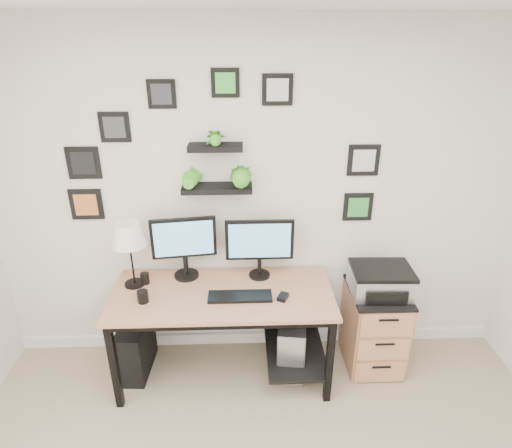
{
  "coord_description": "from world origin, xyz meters",
  "views": [
    {
      "loc": [
        -0.12,
        -0.98,
        2.48
      ],
      "look_at": [
        -0.02,
        1.83,
        1.2
      ],
      "focal_mm": 30.0,
      "sensor_mm": 36.0,
      "label": 1
    }
  ],
  "objects_px": {
    "table_lamp": "(128,236)",
    "desk": "(228,304)",
    "monitor_left": "(184,243)",
    "monitor_right": "(260,244)",
    "pc_tower_black": "(136,346)",
    "pc_tower_grey": "(291,342)",
    "printer": "(381,280)",
    "file_cabinet": "(374,327)",
    "mug": "(143,297)"
  },
  "relations": [
    {
      "from": "desk",
      "to": "monitor_left",
      "type": "height_order",
      "value": "monitor_left"
    },
    {
      "from": "table_lamp",
      "to": "pc_tower_grey",
      "type": "height_order",
      "value": "table_lamp"
    },
    {
      "from": "printer",
      "to": "table_lamp",
      "type": "bearing_deg",
      "value": 178.62
    },
    {
      "from": "monitor_right",
      "to": "pc_tower_black",
      "type": "height_order",
      "value": "monitor_right"
    },
    {
      "from": "pc_tower_grey",
      "to": "printer",
      "type": "relative_size",
      "value": 1.09
    },
    {
      "from": "mug",
      "to": "table_lamp",
      "type": "bearing_deg",
      "value": 115.42
    },
    {
      "from": "desk",
      "to": "printer",
      "type": "height_order",
      "value": "printer"
    },
    {
      "from": "monitor_left",
      "to": "monitor_right",
      "type": "bearing_deg",
      "value": -1.53
    },
    {
      "from": "table_lamp",
      "to": "pc_tower_black",
      "type": "bearing_deg",
      "value": -120.02
    },
    {
      "from": "mug",
      "to": "printer",
      "type": "relative_size",
      "value": 0.19
    },
    {
      "from": "file_cabinet",
      "to": "printer",
      "type": "bearing_deg",
      "value": -79.6
    },
    {
      "from": "monitor_left",
      "to": "printer",
      "type": "distance_m",
      "value": 1.5
    },
    {
      "from": "pc_tower_black",
      "to": "table_lamp",
      "type": "bearing_deg",
      "value": 63.13
    },
    {
      "from": "monitor_right",
      "to": "file_cabinet",
      "type": "bearing_deg",
      "value": -7.61
    },
    {
      "from": "pc_tower_black",
      "to": "file_cabinet",
      "type": "bearing_deg",
      "value": 3.98
    },
    {
      "from": "pc_tower_grey",
      "to": "printer",
      "type": "height_order",
      "value": "printer"
    },
    {
      "from": "monitor_left",
      "to": "printer",
      "type": "xyz_separation_m",
      "value": [
        1.47,
        -0.14,
        -0.26
      ]
    },
    {
      "from": "mug",
      "to": "printer",
      "type": "distance_m",
      "value": 1.74
    },
    {
      "from": "file_cabinet",
      "to": "pc_tower_black",
      "type": "bearing_deg",
      "value": -179.18
    },
    {
      "from": "table_lamp",
      "to": "mug",
      "type": "xyz_separation_m",
      "value": [
        0.11,
        -0.23,
        -0.36
      ]
    },
    {
      "from": "pc_tower_black",
      "to": "printer",
      "type": "xyz_separation_m",
      "value": [
        1.88,
        0.02,
        0.55
      ]
    },
    {
      "from": "monitor_left",
      "to": "mug",
      "type": "bearing_deg",
      "value": -129.08
    },
    {
      "from": "monitor_right",
      "to": "pc_tower_grey",
      "type": "height_order",
      "value": "monitor_right"
    },
    {
      "from": "monitor_right",
      "to": "pc_tower_grey",
      "type": "distance_m",
      "value": 0.85
    },
    {
      "from": "pc_tower_grey",
      "to": "file_cabinet",
      "type": "xyz_separation_m",
      "value": [
        0.66,
        0.03,
        0.1
      ]
    },
    {
      "from": "mug",
      "to": "monitor_left",
      "type": "bearing_deg",
      "value": 50.92
    },
    {
      "from": "monitor_left",
      "to": "mug",
      "type": "relative_size",
      "value": 5.65
    },
    {
      "from": "monitor_left",
      "to": "file_cabinet",
      "type": "distance_m",
      "value": 1.63
    },
    {
      "from": "mug",
      "to": "pc_tower_grey",
      "type": "bearing_deg",
      "value": 8.3
    },
    {
      "from": "pc_tower_grey",
      "to": "printer",
      "type": "distance_m",
      "value": 0.85
    },
    {
      "from": "monitor_right",
      "to": "printer",
      "type": "distance_m",
      "value": 0.95
    },
    {
      "from": "monitor_left",
      "to": "monitor_right",
      "type": "xyz_separation_m",
      "value": [
        0.56,
        -0.02,
        -0.01
      ]
    },
    {
      "from": "monitor_right",
      "to": "monitor_left",
      "type": "bearing_deg",
      "value": 178.47
    },
    {
      "from": "monitor_left",
      "to": "file_cabinet",
      "type": "xyz_separation_m",
      "value": [
        1.47,
        -0.14,
        -0.7
      ]
    },
    {
      "from": "mug",
      "to": "printer",
      "type": "xyz_separation_m",
      "value": [
        1.73,
        0.18,
        -0.02
      ]
    },
    {
      "from": "desk",
      "to": "monitor_right",
      "type": "bearing_deg",
      "value": 36.53
    },
    {
      "from": "table_lamp",
      "to": "file_cabinet",
      "type": "distance_m",
      "value": 2.01
    },
    {
      "from": "monitor_left",
      "to": "pc_tower_grey",
      "type": "distance_m",
      "value": 1.15
    },
    {
      "from": "table_lamp",
      "to": "desk",
      "type": "bearing_deg",
      "value": -7.93
    },
    {
      "from": "table_lamp",
      "to": "pc_tower_black",
      "type": "distance_m",
      "value": 0.94
    },
    {
      "from": "desk",
      "to": "monitor_right",
      "type": "height_order",
      "value": "monitor_right"
    },
    {
      "from": "pc_tower_grey",
      "to": "file_cabinet",
      "type": "height_order",
      "value": "file_cabinet"
    },
    {
      "from": "pc_tower_black",
      "to": "printer",
      "type": "distance_m",
      "value": 1.96
    },
    {
      "from": "monitor_left",
      "to": "mug",
      "type": "height_order",
      "value": "monitor_left"
    },
    {
      "from": "pc_tower_grey",
      "to": "desk",
      "type": "bearing_deg",
      "value": -177.12
    },
    {
      "from": "desk",
      "to": "pc_tower_black",
      "type": "height_order",
      "value": "desk"
    },
    {
      "from": "monitor_left",
      "to": "printer",
      "type": "bearing_deg",
      "value": -5.53
    },
    {
      "from": "monitor_left",
      "to": "pc_tower_black",
      "type": "relative_size",
      "value": 1.11
    },
    {
      "from": "monitor_left",
      "to": "table_lamp",
      "type": "xyz_separation_m",
      "value": [
        -0.37,
        -0.1,
        0.12
      ]
    },
    {
      "from": "desk",
      "to": "table_lamp",
      "type": "bearing_deg",
      "value": 172.07
    }
  ]
}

